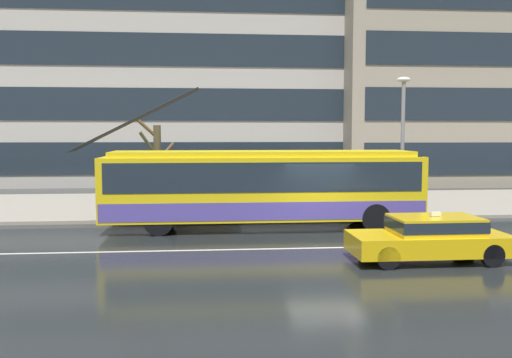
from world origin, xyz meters
TOP-DOWN VIEW (x-y plane):
  - ground_plane at (0.00, 0.00)m, footprint 160.00×160.00m
  - sidewalk_slab at (0.00, 9.06)m, footprint 80.00×10.00m
  - lane_centre_line at (0.00, -1.20)m, footprint 72.00×0.14m
  - trolleybus at (-1.89, 2.46)m, footprint 12.87×2.58m
  - taxi_oncoming_near at (2.25, -3.22)m, footprint 4.39×1.85m
  - bus_shelter at (-4.16, 5.85)m, footprint 3.57×1.62m
  - pedestrian_at_shelter at (-3.81, 6.57)m, footprint 0.45×0.45m
  - pedestrian_approaching_curb at (-5.58, 5.15)m, footprint 1.52×1.52m
  - street_lamp at (4.41, 5.13)m, footprint 0.60×0.32m
  - street_tree_bare at (-6.21, 7.17)m, footprint 1.71×1.53m
  - office_tower_corner_left at (-5.25, 23.80)m, footprint 27.82×10.67m
  - office_tower_corner_right at (18.78, 22.72)m, footprint 27.48×13.02m

SIDE VIEW (x-z plane):
  - ground_plane at x=0.00m, z-range 0.00..0.00m
  - lane_centre_line at x=0.00m, z-range 0.00..0.01m
  - sidewalk_slab at x=0.00m, z-range 0.00..0.14m
  - taxi_oncoming_near at x=2.25m, z-range 0.01..1.40m
  - pedestrian_at_shelter at x=-3.81m, z-range 0.30..1.98m
  - trolleybus at x=-1.89m, z-range -1.01..4.22m
  - pedestrian_approaching_curb at x=-5.58m, z-range 0.74..2.66m
  - bus_shelter at x=-4.16m, z-range 0.77..3.43m
  - street_tree_bare at x=-6.21m, z-range 0.16..4.31m
  - street_lamp at x=4.41m, z-range 0.73..6.56m
  - office_tower_corner_right at x=18.78m, z-range 0.01..18.01m
  - office_tower_corner_left at x=-5.25m, z-range 0.01..18.09m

